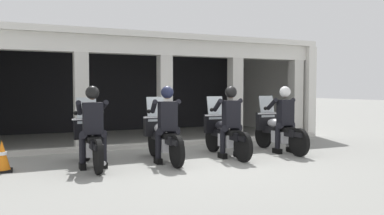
# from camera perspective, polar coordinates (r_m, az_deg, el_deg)

# --- Properties ---
(ground_plane) EXTENTS (80.00, 80.00, 0.00)m
(ground_plane) POSITION_cam_1_polar(r_m,az_deg,el_deg) (11.10, -5.48, -5.12)
(ground_plane) COLOR gray
(station_building) EXTENTS (10.08, 4.58, 3.04)m
(station_building) POSITION_cam_1_polar(r_m,az_deg,el_deg) (12.85, -7.51, 4.63)
(station_building) COLOR black
(station_building) RESTS_ON ground
(kerb_strip) EXTENTS (9.58, 0.24, 0.12)m
(kerb_strip) POSITION_cam_1_polar(r_m,az_deg,el_deg) (10.32, -3.10, -5.38)
(kerb_strip) COLOR #B7B5AD
(kerb_strip) RESTS_ON ground
(motorcycle_far_left) EXTENTS (0.62, 2.04, 1.35)m
(motorcycle_far_left) POSITION_cam_1_polar(r_m,az_deg,el_deg) (7.91, -14.79, -4.77)
(motorcycle_far_left) COLOR black
(motorcycle_far_left) RESTS_ON ground
(police_officer_far_left) EXTENTS (0.63, 0.61, 1.58)m
(police_officer_far_left) POSITION_cam_1_polar(r_m,az_deg,el_deg) (7.58, -14.50, -1.76)
(police_officer_far_left) COLOR black
(police_officer_far_left) RESTS_ON ground
(motorcycle_center_left) EXTENTS (0.62, 2.04, 1.35)m
(motorcycle_center_left) POSITION_cam_1_polar(r_m,az_deg,el_deg) (8.21, -4.37, -4.41)
(motorcycle_center_left) COLOR black
(motorcycle_center_left) RESTS_ON ground
(police_officer_center_left) EXTENTS (0.63, 0.61, 1.58)m
(police_officer_center_left) POSITION_cam_1_polar(r_m,az_deg,el_deg) (7.90, -3.71, -1.50)
(police_officer_center_left) COLOR black
(police_officer_center_left) RESTS_ON ground
(motorcycle_center_right) EXTENTS (0.62, 2.04, 1.35)m
(motorcycle_center_right) POSITION_cam_1_polar(r_m,az_deg,el_deg) (8.82, 4.80, -3.91)
(motorcycle_center_right) COLOR black
(motorcycle_center_right) RESTS_ON ground
(police_officer_center_right) EXTENTS (0.63, 0.61, 1.58)m
(police_officer_center_right) POSITION_cam_1_polar(r_m,az_deg,el_deg) (8.53, 5.72, -1.19)
(police_officer_center_right) COLOR black
(police_officer_center_right) RESTS_ON ground
(motorcycle_far_right) EXTENTS (0.62, 2.04, 1.35)m
(motorcycle_far_right) POSITION_cam_1_polar(r_m,az_deg,el_deg) (9.65, 12.47, -3.38)
(motorcycle_far_right) COLOR black
(motorcycle_far_right) RESTS_ON ground
(police_officer_far_right) EXTENTS (0.63, 0.61, 1.58)m
(police_officer_far_right) POSITION_cam_1_polar(r_m,az_deg,el_deg) (9.39, 13.52, -0.88)
(police_officer_far_right) COLOR black
(police_officer_far_right) RESTS_ON ground
(traffic_cone_flank) EXTENTS (0.34, 0.34, 0.59)m
(traffic_cone_flank) POSITION_cam_1_polar(r_m,az_deg,el_deg) (7.94, -26.29, -6.49)
(traffic_cone_flank) COLOR black
(traffic_cone_flank) RESTS_ON ground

